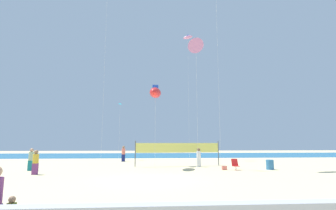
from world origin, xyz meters
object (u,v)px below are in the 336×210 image
beachgoer_white_shirt (199,157)px  kite_cyan_diamond (120,104)px  kite_red_inflatable (155,93)px  trash_barrel (270,165)px  beachgoer_mustard_shirt (36,161)px  beachgoer_sage_shirt (31,159)px  beach_handbag (224,168)px  kite_pink_inflatable (188,38)px  volleyball_net (178,149)px  folding_beach_chair (235,164)px  kite_pink_delta (196,46)px  beachgoer_coral_shirt (123,153)px

beachgoer_white_shirt → kite_cyan_diamond: bearing=7.2°
kite_red_inflatable → trash_barrel: bearing=-10.4°
beachgoer_mustard_shirt → kite_red_inflatable: (8.46, 3.77, 5.78)m
beachgoer_sage_shirt → beach_handbag: 15.60m
beachgoer_white_shirt → kite_pink_inflatable: bearing=-35.3°
beachgoer_white_shirt → volleyball_net: volleyball_net is taller
folding_beach_chair → beach_handbag: size_ratio=2.26×
trash_barrel → kite_pink_delta: size_ratio=0.07×
beachgoer_coral_shirt → beachgoer_white_shirt: bearing=-82.5°
kite_pink_delta → volleyball_net: bearing=118.4°
beachgoer_white_shirt → kite_red_inflatable: bearing=74.3°
beach_handbag → kite_cyan_diamond: size_ratio=0.05×
beachgoer_sage_shirt → beach_handbag: size_ratio=4.49×
beach_handbag → kite_pink_delta: bearing=151.4°
beachgoer_white_shirt → kite_red_inflatable: (-4.09, -1.11, 5.77)m
beachgoer_white_shirt → beachgoer_mustard_shirt: bearing=80.3°
beachgoer_white_shirt → beach_handbag: beachgoer_white_shirt is taller
kite_cyan_diamond → kite_pink_inflatable: kite_pink_inflatable is taller
folding_beach_chair → trash_barrel: size_ratio=1.10×
kite_cyan_diamond → kite_pink_delta: size_ratio=0.65×
beachgoer_mustard_shirt → kite_pink_delta: (12.14, 3.17, 10.08)m
beachgoer_mustard_shirt → kite_red_inflatable: bearing=-88.3°
beachgoer_sage_shirt → kite_red_inflatable: bearing=-54.6°
beachgoer_coral_shirt → trash_barrel: 16.74m
folding_beach_chair → beachgoer_mustard_shirt: bearing=158.9°
beachgoer_white_shirt → kite_pink_inflatable: 19.28m
kite_cyan_diamond → kite_red_inflatable: 12.82m
beachgoer_white_shirt → folding_beach_chair: bearing=-170.6°
beachgoer_sage_shirt → trash_barrel: (19.41, -0.63, -0.54)m
volleyball_net → beachgoer_mustard_shirt: bearing=-151.8°
beachgoer_mustard_shirt → kite_cyan_diamond: bearing=-36.6°
trash_barrel → beach_handbag: 3.85m
kite_pink_inflatable → folding_beach_chair: bearing=-83.0°
kite_cyan_diamond → kite_pink_inflatable: bearing=-2.4°
trash_barrel → beachgoer_mustard_shirt: bearing=-173.6°
beachgoer_mustard_shirt → kite_pink_inflatable: bearing=-63.3°
beachgoer_white_shirt → beachgoer_sage_shirt: (-14.00, -2.23, 0.02)m
trash_barrel → kite_pink_inflatable: bearing=109.0°
beachgoer_mustard_shirt → folding_beach_chair: bearing=-104.8°
kite_pink_inflatable → trash_barrel: bearing=-71.0°
volleyball_net → kite_cyan_diamond: size_ratio=1.08×
beachgoer_mustard_shirt → kite_pink_inflatable: kite_pink_inflatable is taller
folding_beach_chair → kite_red_inflatable: (-6.54, 1.79, 6.22)m
kite_red_inflatable → kite_pink_inflatable: kite_pink_inflatable is taller
kite_cyan_diamond → beachgoer_coral_shirt: bearing=-74.4°
beachgoer_coral_shirt → kite_pink_inflatable: bearing=-18.7°
kite_cyan_diamond → kite_pink_inflatable: size_ratio=0.43×
kite_pink_delta → kite_pink_inflatable: 13.69m
beachgoer_mustard_shirt → folding_beach_chair: (15.00, 1.98, -0.44)m
beachgoer_sage_shirt → kite_cyan_diamond: (5.47, 13.13, 6.45)m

